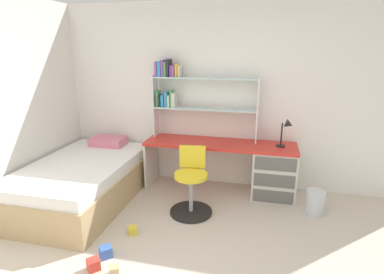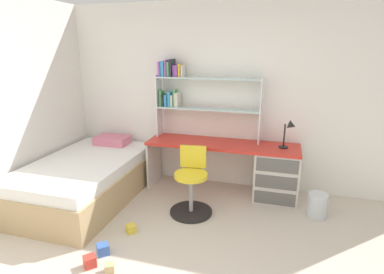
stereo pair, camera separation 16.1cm
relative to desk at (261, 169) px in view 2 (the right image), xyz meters
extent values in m
cube|color=white|center=(-0.56, 0.33, 0.89)|extent=(5.64, 0.06, 2.58)
cube|color=red|center=(-0.55, 0.00, 0.29)|extent=(2.06, 0.54, 0.04)
cube|color=beige|center=(0.20, 0.00, -0.06)|extent=(0.57, 0.52, 0.67)
cube|color=beige|center=(-1.56, 0.00, -0.06)|extent=(0.03, 0.49, 0.67)
cube|color=#5E5B57|center=(0.20, -0.26, -0.29)|extent=(0.51, 0.01, 0.17)
cube|color=#5E5B57|center=(0.20, -0.26, -0.06)|extent=(0.51, 0.01, 0.17)
cube|color=#5E5B57|center=(0.20, -0.26, 0.16)|extent=(0.51, 0.01, 0.17)
cube|color=silver|center=(-1.52, 0.16, 0.76)|extent=(0.02, 0.22, 0.89)
cube|color=silver|center=(-0.07, 0.16, 0.76)|extent=(0.02, 0.22, 0.89)
cube|color=silver|center=(-0.79, 0.16, 0.75)|extent=(1.43, 0.22, 0.02)
cube|color=silver|center=(-0.79, 0.16, 1.17)|extent=(1.43, 0.22, 0.02)
cube|color=#4CA559|center=(-1.47, 0.16, 0.87)|extent=(0.03, 0.14, 0.22)
cube|color=#26262D|center=(-1.44, 0.16, 0.84)|extent=(0.03, 0.17, 0.16)
cube|color=#338CBF|center=(-1.40, 0.16, 0.84)|extent=(0.04, 0.14, 0.17)
cube|color=#338CBF|center=(-1.34, 0.16, 0.86)|extent=(0.04, 0.13, 0.21)
cube|color=beige|center=(-1.30, 0.16, 0.84)|extent=(0.03, 0.14, 0.16)
cube|color=#4CA559|center=(-1.26, 0.16, 0.87)|extent=(0.03, 0.14, 0.23)
cube|color=beige|center=(-1.23, 0.16, 0.86)|extent=(0.04, 0.18, 0.20)
cube|color=purple|center=(-1.47, 0.16, 1.28)|extent=(0.03, 0.18, 0.20)
cube|color=#338CBF|center=(-1.42, 0.16, 1.28)|extent=(0.04, 0.18, 0.21)
cube|color=purple|center=(-1.38, 0.16, 1.29)|extent=(0.03, 0.16, 0.22)
cube|color=#4CA559|center=(-1.34, 0.16, 1.28)|extent=(0.04, 0.15, 0.20)
cube|color=#26262D|center=(-1.30, 0.16, 1.30)|extent=(0.03, 0.20, 0.24)
cube|color=purple|center=(-1.26, 0.16, 1.26)|extent=(0.04, 0.13, 0.15)
cube|color=purple|center=(-1.22, 0.16, 1.25)|extent=(0.03, 0.17, 0.15)
cube|color=gold|center=(-1.18, 0.16, 1.26)|extent=(0.03, 0.16, 0.17)
cube|color=beige|center=(-1.15, 0.16, 1.25)|extent=(0.02, 0.14, 0.15)
cylinder|color=black|center=(0.26, 0.02, 0.32)|extent=(0.12, 0.12, 0.02)
cylinder|color=black|center=(0.26, 0.02, 0.48)|extent=(0.02, 0.02, 0.30)
cone|color=black|center=(0.34, -0.03, 0.63)|extent=(0.12, 0.11, 0.13)
cylinder|color=black|center=(-0.78, -0.71, -0.38)|extent=(0.52, 0.52, 0.03)
cylinder|color=#A5A8AD|center=(-0.78, -0.71, -0.16)|extent=(0.05, 0.05, 0.47)
cylinder|color=yellow|center=(-0.78, -0.71, 0.10)|extent=(0.40, 0.40, 0.05)
cube|color=yellow|center=(-0.80, -0.53, 0.28)|extent=(0.32, 0.08, 0.28)
cube|color=tan|center=(-2.25, -0.72, -0.20)|extent=(1.22, 1.98, 0.41)
cube|color=white|center=(-2.25, -0.72, 0.08)|extent=(1.16, 1.92, 0.14)
cube|color=#D8728C|center=(-2.25, 0.03, 0.21)|extent=(0.50, 0.32, 0.12)
cylinder|color=silver|center=(0.70, -0.37, -0.25)|extent=(0.23, 0.23, 0.30)
cube|color=red|center=(-1.41, -1.90, -0.35)|extent=(0.15, 0.15, 0.10)
cube|color=#3860B7|center=(-1.39, -1.71, -0.34)|extent=(0.15, 0.15, 0.11)
cube|color=gold|center=(-1.30, -1.29, -0.35)|extent=(0.13, 0.13, 0.09)
cube|color=tan|center=(-1.20, -1.92, -0.36)|extent=(0.11, 0.11, 0.08)
camera|label=1|loc=(0.02, -4.02, 1.57)|focal=28.96mm
camera|label=2|loc=(0.18, -3.98, 1.57)|focal=28.96mm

